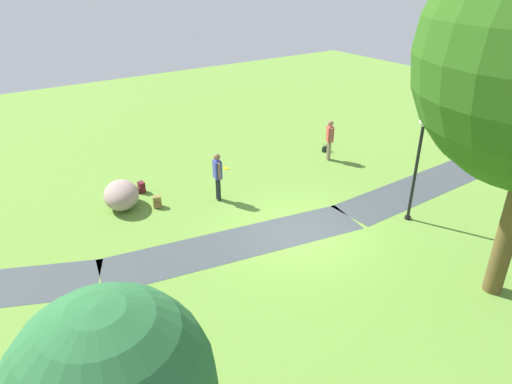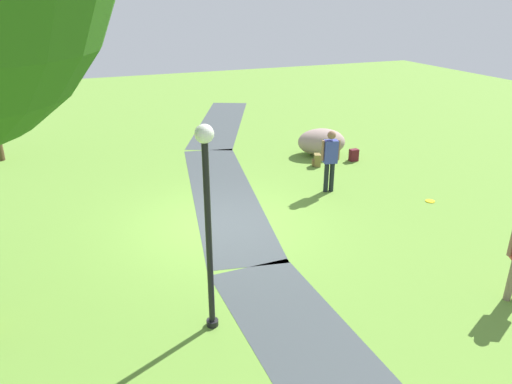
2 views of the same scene
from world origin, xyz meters
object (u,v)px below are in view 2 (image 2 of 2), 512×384
(lawn_boulder, at_px, (321,142))
(spare_backpack_on_lawn, at_px, (317,160))
(lamp_post, at_px, (208,209))
(frisbee_on_grass, at_px, (430,201))
(backpack_by_boulder, at_px, (354,155))
(man_near_boulder, at_px, (330,157))

(lawn_boulder, bearing_deg, spare_backpack_on_lawn, 144.64)
(lamp_post, height_order, frisbee_on_grass, lamp_post)
(lawn_boulder, bearing_deg, backpack_by_boulder, -144.50)
(man_near_boulder, height_order, spare_backpack_on_lawn, man_near_boulder)
(backpack_by_boulder, xyz_separation_m, spare_backpack_on_lawn, (-0.01, 1.39, 0.00))
(frisbee_on_grass, bearing_deg, lawn_boulder, 9.36)
(lawn_boulder, relative_size, backpack_by_boulder, 4.73)
(spare_backpack_on_lawn, height_order, frisbee_on_grass, spare_backpack_on_lawn)
(backpack_by_boulder, bearing_deg, frisbee_on_grass, -178.87)
(lawn_boulder, distance_m, frisbee_on_grass, 4.72)
(lamp_post, distance_m, spare_backpack_on_lawn, 8.66)
(lamp_post, height_order, man_near_boulder, lamp_post)
(backpack_by_boulder, distance_m, frisbee_on_grass, 3.67)
(lamp_post, xyz_separation_m, lawn_boulder, (7.42, -6.16, -1.68))
(lawn_boulder, height_order, man_near_boulder, man_near_boulder)
(lamp_post, distance_m, man_near_boulder, 6.57)
(man_near_boulder, height_order, frisbee_on_grass, man_near_boulder)
(spare_backpack_on_lawn, distance_m, frisbee_on_grass, 3.94)
(lamp_post, relative_size, frisbee_on_grass, 14.10)
(spare_backpack_on_lawn, xyz_separation_m, frisbee_on_grass, (-3.66, -1.46, -0.18))
(man_near_boulder, bearing_deg, lamp_post, 133.02)
(lamp_post, bearing_deg, lawn_boulder, -39.69)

